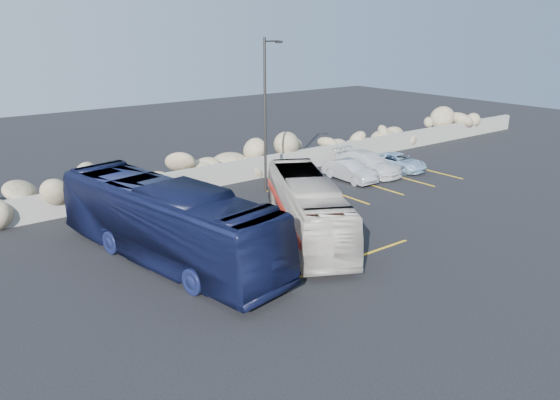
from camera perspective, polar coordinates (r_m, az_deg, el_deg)
ground at (r=21.21m, az=8.16°, el=-6.20°), size 90.00×90.00×0.00m
seawall at (r=30.11m, az=-8.18°, el=2.29°), size 60.00×0.40×1.20m
riprap_pile at (r=30.96m, az=-9.33°, el=4.00°), size 54.00×2.80×2.60m
parking_lines at (r=27.96m, az=6.81°, el=-0.14°), size 18.16×9.36×0.01m
lamppost at (r=28.61m, az=-1.48°, el=9.22°), size 1.14×0.18×8.00m
vintage_bus at (r=22.93m, az=2.88°, el=-0.78°), size 6.18×9.00×2.53m
tour_coach at (r=20.86m, az=-11.75°, el=-2.27°), size 4.48×11.33×3.08m
car_a at (r=29.47m, az=1.97°, el=2.30°), size 1.65×4.05×1.38m
car_b at (r=31.60m, az=7.29°, el=3.05°), size 1.33×3.60×1.18m
car_c at (r=33.25m, az=9.15°, el=3.83°), size 1.93×4.59×1.32m
car_d at (r=34.54m, az=12.25°, el=3.92°), size 1.92×3.78×1.02m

